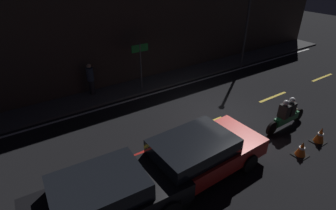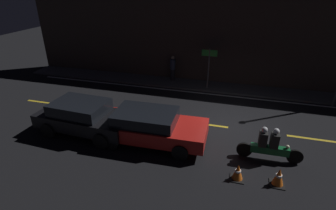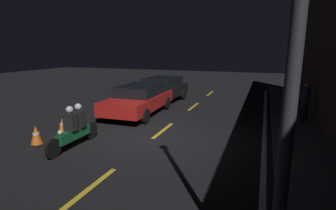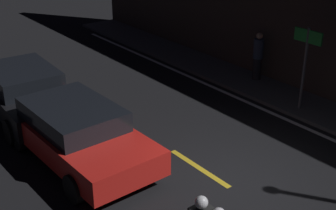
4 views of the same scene
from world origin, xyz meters
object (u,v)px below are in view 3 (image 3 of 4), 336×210
taxi_red (139,99)px  traffic_cone_near (63,125)px  pedestrian (305,102)px  van_black (162,89)px  street_lamp (298,28)px  motorcycle (75,128)px  traffic_cone_mid (36,135)px  shop_sign (292,88)px

taxi_red → traffic_cone_near: 3.87m
taxi_red → pedestrian: size_ratio=2.85×
van_black → pedestrian: (2.08, 7.19, 0.14)m
van_black → street_lamp: size_ratio=0.73×
motorcycle → traffic_cone_mid: (0.27, -1.32, -0.32)m
taxi_red → street_lamp: bearing=33.2°
shop_sign → van_black: bearing=-124.8°
van_black → traffic_cone_mid: (7.88, -1.25, -0.45)m
motorcycle → shop_sign: 7.18m
van_black → taxi_red: 3.00m
traffic_cone_near → pedestrian: size_ratio=0.36×
taxi_red → traffic_cone_mid: 5.07m
motorcycle → street_lamp: 7.27m
pedestrian → street_lamp: 9.56m
van_black → traffic_cone_mid: 7.99m
traffic_cone_mid → traffic_cone_near: bearing=-176.5°
taxi_red → traffic_cone_near: bearing=-22.7°
street_lamp → taxi_red: bearing=-145.1°
traffic_cone_mid → pedestrian: bearing=124.5°
van_black → motorcycle: bearing=3.4°
traffic_cone_mid → shop_sign: size_ratio=0.27×
traffic_cone_near → taxi_red: bearing=159.0°
motorcycle → shop_sign: (-3.13, 6.36, 1.16)m
motorcycle → shop_sign: size_ratio=0.98×
motorcycle → pedestrian: size_ratio=1.48×
traffic_cone_near → traffic_cone_mid: size_ratio=0.90×
taxi_red → pedestrian: pedestrian is taller
street_lamp → shop_sign: bearing=174.6°
traffic_cone_near → van_black: bearing=168.6°
traffic_cone_near → shop_sign: 8.18m
pedestrian → street_lamp: bearing=-8.6°
pedestrian → street_lamp: street_lamp is taller
van_black → pedestrian: pedestrian is taller
taxi_red → shop_sign: shop_sign is taller
traffic_cone_near → pedestrian: pedestrian is taller
motorcycle → shop_sign: shop_sign is taller
motorcycle → traffic_cone_near: size_ratio=4.10×
van_black → taxi_red: size_ratio=0.93×
traffic_cone_near → traffic_cone_mid: bearing=3.5°
pedestrian → shop_sign: size_ratio=0.66×
traffic_cone_mid → van_black: bearing=171.0°
taxi_red → motorcycle: (4.60, 0.02, -0.11)m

